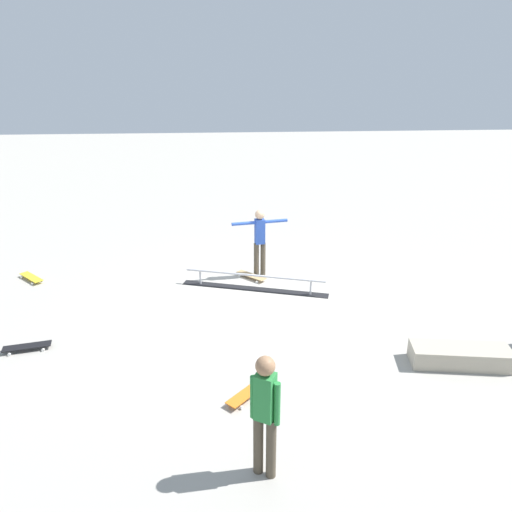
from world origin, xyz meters
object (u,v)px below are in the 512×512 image
bystander_green_shirt (265,411)px  loose_skateboard_yellow (31,277)px  skateboard_main (251,276)px  skate_ledge (460,356)px  loose_skateboard_orange (248,393)px  loose_skateboard_black (27,347)px  grind_rail (254,283)px  skater_main (260,238)px

bystander_green_shirt → loose_skateboard_yellow: size_ratio=2.34×
loose_skateboard_yellow → skateboard_main: bearing=41.9°
skate_ledge → loose_skateboard_orange: size_ratio=2.27×
loose_skateboard_black → loose_skateboard_orange: 4.12m
grind_rail → loose_skateboard_yellow: bearing=7.2°
loose_skateboard_black → loose_skateboard_orange: (-3.79, 1.61, 0.00)m
grind_rail → loose_skateboard_orange: grind_rail is taller
skate_ledge → loose_skateboard_yellow: 9.35m
skate_ledge → skateboard_main: bearing=-49.9°
skater_main → loose_skateboard_orange: size_ratio=2.31×
loose_skateboard_black → skateboard_main: bearing=-157.1°
loose_skateboard_black → loose_skateboard_yellow: (1.00, -3.11, 0.00)m
loose_skateboard_black → loose_skateboard_orange: size_ratio=1.16×
bystander_green_shirt → skater_main: bearing=-65.3°
skate_ledge → loose_skateboard_orange: bearing=8.8°
loose_skateboard_orange → skater_main: bearing=37.2°
skate_ledge → loose_skateboard_black: 7.45m
skater_main → skateboard_main: (0.22, 0.15, -0.88)m
skateboard_main → loose_skateboard_yellow: same height
skateboard_main → skater_main: bearing=-100.1°
skateboard_main → loose_skateboard_yellow: 5.17m
skater_main → skateboard_main: bearing=-154.6°
skater_main → bystander_green_shirt: bearing=-104.1°
bystander_green_shirt → loose_skateboard_orange: bystander_green_shirt is taller
skater_main → loose_skateboard_black: 5.34m
skate_ledge → loose_skateboard_black: skate_ledge is taller
skate_ledge → loose_skateboard_black: bearing=-8.1°
grind_rail → bystander_green_shirt: 5.32m
skate_ledge → loose_skateboard_black: size_ratio=1.96×
skateboard_main → grind_rail: bearing=137.3°
skate_ledge → bystander_green_shirt: (3.49, 2.03, 0.78)m
skate_ledge → loose_skateboard_orange: skate_ledge is taller
skater_main → loose_skateboard_black: bearing=-155.8°
skate_ledge → bystander_green_shirt: bearing=30.3°
skate_ledge → loose_skateboard_black: (7.38, -1.05, -0.09)m
skater_main → loose_skateboard_black: size_ratio=1.99×
loose_skateboard_black → skate_ledge: bearing=161.1°
grind_rail → bystander_green_shirt: bearing=104.3°
bystander_green_shirt → loose_skateboard_black: (3.89, -3.09, -0.87)m
grind_rail → skateboard_main: (0.02, -0.60, -0.08)m
skater_main → loose_skateboard_orange: skater_main is taller
skater_main → loose_skateboard_orange: (0.59, 4.53, -0.88)m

